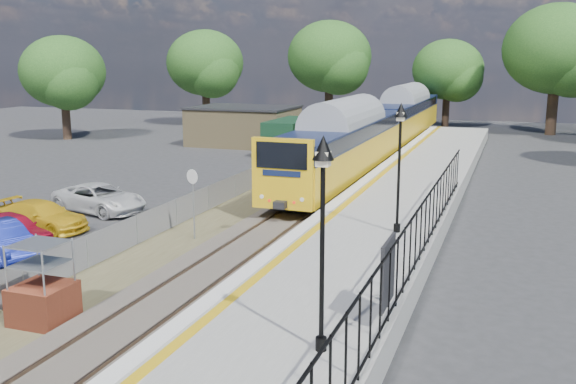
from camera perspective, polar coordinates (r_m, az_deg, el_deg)
The scene contains 17 objects.
ground at distance 19.81m, azimuth -9.19°, elevation -9.00°, with size 120.00×120.00×0.00m, color #2D2D30.
track_bed at distance 28.39m, azimuth -0.61°, elevation -2.24°, with size 5.90×80.00×0.29m.
platform at distance 25.49m, azimuth 7.97°, elevation -3.16°, with size 5.00×70.00×0.90m, color gray.
platform_edge at distance 25.86m, azimuth 3.53°, elevation -1.81°, with size 0.90×70.00×0.01m.
victorian_lamp_south at distance 12.95m, azimuth 3.11°, elevation -0.20°, with size 0.44×0.44×4.60m.
victorian_lamp_north at distance 22.63m, azimuth 9.94°, elevation 4.81°, with size 0.44×0.44×4.60m.
palisade_fence at distance 19.26m, azimuth 11.39°, elevation -3.94°, with size 0.12×26.00×2.00m.
wire_fence at distance 31.78m, azimuth -5.46°, elevation 0.17°, with size 0.06×52.00×1.20m.
outbuilding at distance 51.70m, azimuth -3.18°, elevation 5.73°, with size 10.80×10.10×3.12m.
tree_line at distance 58.65m, azimuth 12.42°, elevation 11.18°, with size 56.80×43.80×11.88m.
train at distance 46.25m, azimuth 8.32°, elevation 5.93°, with size 2.82×40.83×3.51m.
brick_plinth at distance 18.39m, azimuth -21.03°, elevation -7.70°, with size 1.42×1.42×2.28m.
speed_sign at distance 24.96m, azimuth -8.45°, elevation -0.02°, with size 0.55×0.21×2.82m.
car_red at distance 26.40m, azimuth -23.30°, elevation -3.09°, with size 1.51×3.74×1.28m, color #B0102A.
car_blue at distance 25.01m, azimuth -24.16°, elevation -3.93°, with size 1.38×3.95×1.30m, color #1A28A0.
car_yellow at distance 28.34m, azimuth -21.05°, elevation -2.00°, with size 1.69×4.17×1.21m, color gold.
car_white at distance 30.81m, azimuth -16.40°, elevation -0.54°, with size 2.16×4.68×1.30m, color silver.
Camera 1 is at (9.11, -16.15, 6.99)m, focal length 40.00 mm.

